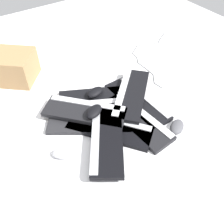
# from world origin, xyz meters

# --- Properties ---
(ground_plane) EXTENTS (3.20, 3.20, 0.00)m
(ground_plane) POSITION_xyz_m (0.00, 0.00, 0.00)
(ground_plane) COLOR white
(keyboard_0) EXTENTS (0.33, 0.46, 0.03)m
(keyboard_0) POSITION_xyz_m (0.16, -0.07, 0.01)
(keyboard_0) COLOR black
(keyboard_0) RESTS_ON ground
(keyboard_1) EXTENTS (0.37, 0.45, 0.03)m
(keyboard_1) POSITION_xyz_m (0.02, 0.06, 0.01)
(keyboard_1) COLOR #232326
(keyboard_1) RESTS_ON ground
(keyboard_2) EXTENTS (0.44, 0.38, 0.03)m
(keyboard_2) POSITION_xyz_m (-0.08, -0.00, 0.01)
(keyboard_2) COLOR black
(keyboard_2) RESTS_ON ground
(keyboard_3) EXTENTS (0.45, 0.18, 0.03)m
(keyboard_3) POSITION_xyz_m (-0.11, -0.16, 0.01)
(keyboard_3) COLOR black
(keyboard_3) RESTS_ON ground
(keyboard_4) EXTENTS (0.44, 0.16, 0.03)m
(keyboard_4) POSITION_xyz_m (0.01, -0.25, 0.01)
(keyboard_4) COLOR black
(keyboard_4) RESTS_ON ground
(keyboard_5) EXTENTS (0.41, 0.42, 0.03)m
(keyboard_5) POSITION_xyz_m (0.05, -0.24, 0.04)
(keyboard_5) COLOR black
(keyboard_5) RESTS_ON keyboard_4
(keyboard_6) EXTENTS (0.45, 0.37, 0.03)m
(keyboard_6) POSITION_xyz_m (-0.14, 0.06, 0.04)
(keyboard_6) COLOR black
(keyboard_6) RESTS_ON keyboard_2
(keyboard_7) EXTENTS (0.43, 0.41, 0.03)m
(keyboard_7) POSITION_xyz_m (0.08, 0.05, 0.04)
(keyboard_7) COLOR black
(keyboard_7) RESTS_ON keyboard_1
(mouse_0) EXTENTS (0.11, 0.13, 0.04)m
(mouse_0) POSITION_xyz_m (0.02, 0.03, 0.08)
(mouse_0) COLOR black
(mouse_0) RESTS_ON keyboard_7
(mouse_1) EXTENTS (0.11, 0.13, 0.04)m
(mouse_1) POSITION_xyz_m (-0.27, -0.30, 0.02)
(mouse_1) COLOR #4C4C51
(mouse_1) RESTS_ON ground
(mouse_2) EXTENTS (0.11, 0.13, 0.04)m
(mouse_2) POSITION_xyz_m (-0.09, 0.27, 0.02)
(mouse_2) COLOR #B7B7BC
(mouse_2) RESTS_ON ground
(mouse_3) EXTENTS (0.09, 0.12, 0.04)m
(mouse_3) POSITION_xyz_m (0.17, -0.07, 0.05)
(mouse_3) COLOR black
(mouse_3) RESTS_ON keyboard_0
(cable_0) EXTENTS (0.52, 0.51, 0.01)m
(cable_0) POSITION_xyz_m (0.36, -0.63, 0.00)
(cable_0) COLOR #59595B
(cable_0) RESTS_ON ground
(cardboard_box) EXTENTS (0.37, 0.38, 0.18)m
(cardboard_box) POSITION_xyz_m (0.64, 0.27, 0.09)
(cardboard_box) COLOR #9E774C
(cardboard_box) RESTS_ON ground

